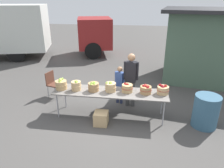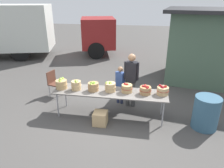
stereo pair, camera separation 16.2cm
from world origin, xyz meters
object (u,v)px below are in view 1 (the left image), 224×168
object	(u,v)px
apple_basket_red_1	(146,89)
vendor_adult	(131,76)
trash_barrel	(206,111)
child_customer	(120,82)
apple_basket_green_3	(111,87)
folding_chair	(53,82)
apple_basket_green_0	(61,84)
apple_basket_red_2	(163,90)
market_table	(110,93)
produce_crate	(101,118)
apple_basket_green_2	(93,87)
box_truck	(28,30)
apple_basket_green_1	(76,85)
apple_basket_red_0	(127,88)

from	to	relation	value
apple_basket_red_1	vendor_adult	xyz separation A→B (m)	(-0.44, 0.65, 0.11)
apple_basket_red_1	trash_barrel	bearing A→B (deg)	-6.70
apple_basket_red_1	child_customer	distance (m)	1.11
apple_basket_green_3	trash_barrel	world-z (taller)	apple_basket_green_3
folding_chair	apple_basket_green_0	bearing A→B (deg)	-128.88
child_customer	apple_basket_red_2	bearing A→B (deg)	165.63
market_table	apple_basket_green_0	xyz separation A→B (m)	(-1.39, -0.02, 0.17)
produce_crate	child_customer	bearing A→B (deg)	74.66
apple_basket_red_1	child_customer	xyz separation A→B (m)	(-0.78, 0.77, -0.15)
apple_basket_green_2	folding_chair	world-z (taller)	apple_basket_green_2
apple_basket_green_0	apple_basket_green_3	distance (m)	1.39
apple_basket_green_3	apple_basket_red_2	size ratio (longest dim) A/B	0.95
box_truck	apple_basket_green_1	bearing A→B (deg)	-67.47
child_customer	produce_crate	size ratio (longest dim) A/B	3.41
apple_basket_green_3	box_truck	size ratio (longest dim) A/B	0.04
market_table	vendor_adult	world-z (taller)	vendor_adult
apple_basket_red_2	produce_crate	world-z (taller)	apple_basket_red_2
apple_basket_green_1	apple_basket_red_0	world-z (taller)	apple_basket_green_1
apple_basket_red_1	vendor_adult	size ratio (longest dim) A/B	0.19
market_table	produce_crate	distance (m)	0.74
apple_basket_red_2	produce_crate	size ratio (longest dim) A/B	0.90
apple_basket_red_0	apple_basket_red_1	size ratio (longest dim) A/B	0.98
apple_basket_red_0	box_truck	world-z (taller)	box_truck
apple_basket_green_2	child_customer	distance (m)	1.04
trash_barrel	produce_crate	size ratio (longest dim) A/B	2.43
apple_basket_red_0	produce_crate	distance (m)	1.07
apple_basket_green_2	trash_barrel	world-z (taller)	apple_basket_green_2
folding_chair	trash_barrel	distance (m)	4.72
child_customer	apple_basket_green_1	bearing A→B (deg)	52.51
apple_basket_green_0	trash_barrel	world-z (taller)	apple_basket_green_0
apple_basket_green_1	box_truck	size ratio (longest dim) A/B	0.04
apple_basket_green_2	produce_crate	xyz separation A→B (m)	(0.29, -0.46, -0.70)
apple_basket_red_0	folding_chair	size ratio (longest dim) A/B	0.36
box_truck	folding_chair	world-z (taller)	box_truck
box_truck	produce_crate	distance (m)	8.10
apple_basket_green_1	trash_barrel	distance (m)	3.47
apple_basket_red_0	apple_basket_red_1	distance (m)	0.50
market_table	vendor_adult	size ratio (longest dim) A/B	1.87
apple_basket_green_3	trash_barrel	distance (m)	2.54
apple_basket_green_1	vendor_adult	xyz separation A→B (m)	(1.46, 0.70, 0.09)
market_table	child_customer	distance (m)	0.81
apple_basket_green_0	box_truck	distance (m)	6.92
vendor_adult	produce_crate	world-z (taller)	vendor_adult
vendor_adult	apple_basket_green_3	bearing A→B (deg)	56.96
produce_crate	apple_basket_red_0	bearing A→B (deg)	39.80
box_truck	produce_crate	size ratio (longest dim) A/B	22.41
produce_crate	apple_basket_green_1	bearing A→B (deg)	149.84
apple_basket_green_1	apple_basket_red_1	size ratio (longest dim) A/B	0.92
box_truck	folding_chair	bearing A→B (deg)	-70.34
apple_basket_green_2	apple_basket_green_3	xyz separation A→B (m)	(0.47, 0.04, 0.00)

